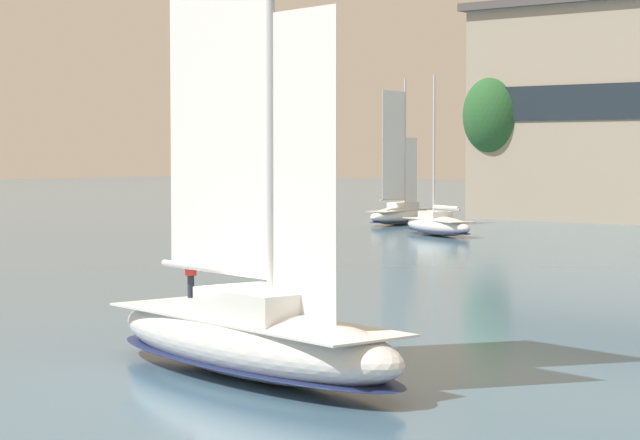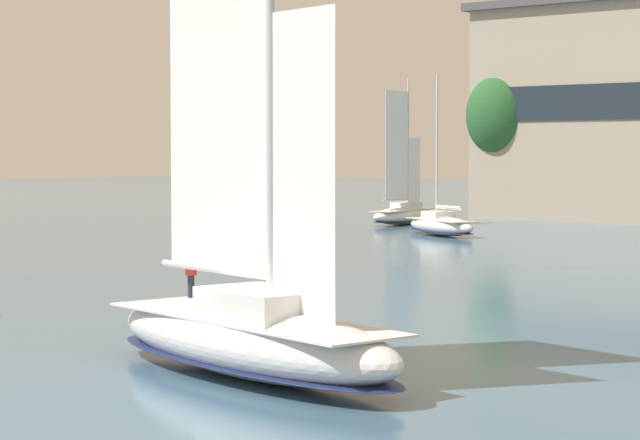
{
  "view_description": "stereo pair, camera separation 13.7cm",
  "coord_description": "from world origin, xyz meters",
  "views": [
    {
      "loc": [
        22.84,
        -24.92,
        6.16
      ],
      "look_at": [
        0.0,
        3.0,
        4.15
      ],
      "focal_mm": 70.0,
      "sensor_mm": 36.0,
      "label": 1
    },
    {
      "loc": [
        22.94,
        -24.84,
        6.16
      ],
      "look_at": [
        0.0,
        3.0,
        4.15
      ],
      "focal_mm": 70.0,
      "sensor_mm": 36.0,
      "label": 2
    }
  ],
  "objects": [
    {
      "name": "tree_shore_left",
      "position": [
        -36.23,
        72.83,
        9.32
      ],
      "size": [
        6.47,
        6.47,
        13.31
      ],
      "color": "brown",
      "rests_on": "ground"
    },
    {
      "name": "ground_plane",
      "position": [
        0.0,
        0.0,
        0.0
      ],
      "size": [
        400.0,
        400.0,
        0.0
      ],
      "primitive_type": "plane",
      "color": "#42667F"
    },
    {
      "name": "sailboat_moored_mid_channel",
      "position": [
        -27.86,
        50.64,
        0.79
      ],
      "size": [
        8.66,
        6.02,
        11.7
      ],
      "color": "silver",
      "rests_on": "ground"
    },
    {
      "name": "sailboat_main",
      "position": [
        0.02,
        -0.0,
        1.27
      ],
      "size": [
        12.42,
        5.72,
        16.46
      ],
      "color": "silver",
      "rests_on": "ground"
    },
    {
      "name": "sailboat_moored_near_marina",
      "position": [
        -38.05,
        60.21,
        0.98
      ],
      "size": [
        3.27,
        9.08,
        12.23
      ],
      "color": "white",
      "rests_on": "ground"
    }
  ]
}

